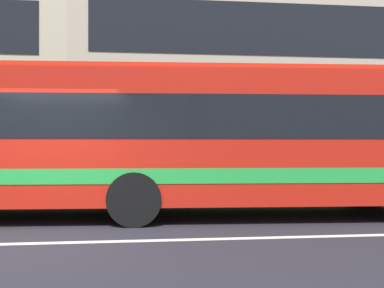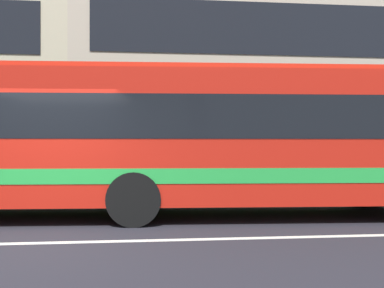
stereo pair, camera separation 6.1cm
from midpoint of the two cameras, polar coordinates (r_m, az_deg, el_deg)
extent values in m
plane|color=#26252D|center=(7.26, -20.17, -11.99)|extent=(160.00, 160.00, 0.00)
cube|color=silver|center=(7.26, -20.17, -11.96)|extent=(60.00, 0.16, 0.01)
cube|color=#275622|center=(13.06, -11.61, -4.09)|extent=(23.82, 1.10, 1.18)
cube|color=#BDAE9B|center=(24.72, 12.42, 9.05)|extent=(21.53, 10.76, 10.87)
cube|color=black|center=(19.95, 17.51, 13.83)|extent=(19.81, 0.04, 2.17)
cube|color=red|center=(9.28, -2.39, 0.74)|extent=(11.64, 3.18, 2.57)
cube|color=black|center=(9.30, -2.39, 3.11)|extent=(10.96, 3.16, 0.82)
cube|color=green|center=(9.30, -2.39, -3.61)|extent=(11.42, 3.19, 0.28)
cube|color=red|center=(9.40, -2.39, 8.95)|extent=(11.16, 2.74, 0.12)
cylinder|color=black|center=(11.59, 21.88, -5.03)|extent=(1.01, 0.33, 1.00)
cylinder|color=black|center=(10.53, -6.38, -5.54)|extent=(1.01, 0.33, 1.00)
cylinder|color=black|center=(8.18, -7.34, -7.10)|extent=(1.01, 0.33, 1.00)
camera|label=1|loc=(0.03, -89.82, 0.00)|focal=41.23mm
camera|label=2|loc=(0.03, 90.18, 0.00)|focal=41.23mm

